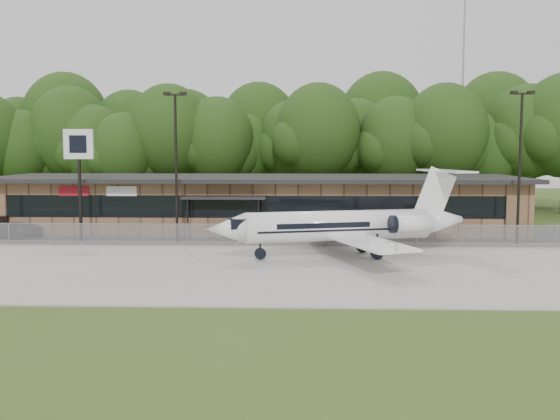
{
  "coord_description": "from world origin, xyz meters",
  "views": [
    {
      "loc": [
        3.55,
        -25.51,
        6.35
      ],
      "look_at": [
        2.21,
        12.0,
        2.74
      ],
      "focal_mm": 40.0,
      "sensor_mm": 36.0,
      "label": 1
    }
  ],
  "objects_px": {
    "terminal": "(258,203)",
    "business_jet": "(347,226)",
    "pole_sign": "(79,156)",
    "suv": "(4,227)"
  },
  "relations": [
    {
      "from": "terminal",
      "to": "business_jet",
      "type": "distance_m",
      "value": 14.45
    },
    {
      "from": "terminal",
      "to": "pole_sign",
      "type": "distance_m",
      "value": 14.26
    },
    {
      "from": "terminal",
      "to": "business_jet",
      "type": "bearing_deg",
      "value": -64.63
    },
    {
      "from": "pole_sign",
      "to": "suv",
      "type": "bearing_deg",
      "value": 163.99
    },
    {
      "from": "terminal",
      "to": "suv",
      "type": "relative_size",
      "value": 7.21
    },
    {
      "from": "business_jet",
      "to": "suv",
      "type": "distance_m",
      "value": 25.54
    },
    {
      "from": "business_jet",
      "to": "terminal",
      "type": "bearing_deg",
      "value": 100.22
    },
    {
      "from": "business_jet",
      "to": "pole_sign",
      "type": "bearing_deg",
      "value": 146.62
    },
    {
      "from": "suv",
      "to": "pole_sign",
      "type": "distance_m",
      "value": 8.39
    },
    {
      "from": "business_jet",
      "to": "suv",
      "type": "height_order",
      "value": "business_jet"
    }
  ]
}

